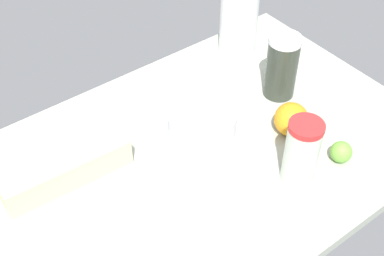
{
  "coord_description": "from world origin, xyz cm",
  "views": [
    {
      "loc": [
        -54.26,
        -71.65,
        98.64
      ],
      "look_at": [
        0.0,
        0.0,
        13.0
      ],
      "focal_mm": 50.0,
      "sensor_mm": 36.0,
      "label": 1
    }
  ],
  "objects": [
    {
      "name": "countertop",
      "position": [
        0.0,
        0.0,
        1.5
      ],
      "size": [
        120.0,
        76.0,
        3.0
      ],
      "primitive_type": "cube",
      "color": "#A1A797",
      "rests_on": "ground"
    },
    {
      "name": "mixing_bowl",
      "position": [
        8.08,
        6.38,
        5.79
      ],
      "size": [
        17.64,
        17.64,
        5.57
      ],
      "primitive_type": "cylinder",
      "color": "silver",
      "rests_on": "countertop"
    },
    {
      "name": "tumbler_cup",
      "position": [
        15.93,
        -19.98,
        11.57
      ],
      "size": [
        8.07,
        8.07,
        17.07
      ],
      "color": "silver",
      "rests_on": "countertop"
    },
    {
      "name": "lime_loose",
      "position": [
        28.28,
        -22.27,
        5.67
      ],
      "size": [
        5.35,
        5.35,
        5.35
      ],
      "primitive_type": "sphere",
      "color": "#6DAF3D",
      "rests_on": "countertop"
    },
    {
      "name": "milk_jug",
      "position": [
        37.84,
        27.38,
        14.82
      ],
      "size": [
        11.08,
        11.08,
        25.2
      ],
      "color": "white",
      "rests_on": "countertop"
    },
    {
      "name": "egg_carton",
      "position": [
        -27.47,
        13.31,
        6.52
      ],
      "size": [
        31.22,
        11.97,
        7.05
      ],
      "primitive_type": "cube",
      "rotation": [
        0.0,
        0.0,
        -0.05
      ],
      "color": "beige",
      "rests_on": "countertop"
    },
    {
      "name": "orange_near_front",
      "position": [
        25.47,
        -7.82,
        7.36
      ],
      "size": [
        8.72,
        8.72,
        8.72
      ],
      "primitive_type": "sphere",
      "color": "orange",
      "rests_on": "countertop"
    },
    {
      "name": "shaker_bottle",
      "position": [
        34.05,
        5.23,
        12.21
      ],
      "size": [
        8.77,
        8.77,
        18.33
      ],
      "color": "#2F362C",
      "rests_on": "countertop"
    }
  ]
}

